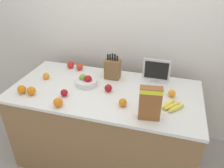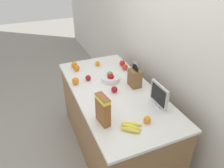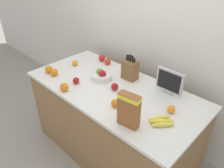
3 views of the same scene
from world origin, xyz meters
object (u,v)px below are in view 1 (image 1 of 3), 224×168
Objects in this scene: apple_leftmost at (64,93)px; apple_near_bananas at (80,67)px; cereal_box at (150,102)px; apple_rear at (71,65)px; banana_bunch at (172,106)px; orange_by_cereal at (46,76)px; small_monitor at (156,70)px; fruit_bowl at (86,81)px; orange_near_bowl at (123,103)px; orange_front_left at (31,91)px; apple_by_knife_block at (108,88)px; orange_mid_left at (22,89)px; orange_front_right at (58,102)px; knife_block at (113,69)px; orange_back_center at (172,94)px.

apple_near_bananas is (-0.08, 0.55, 0.00)m from apple_leftmost.
cereal_box reaches higher than apple_rear.
banana_bunch is 1.33m from orange_by_cereal.
cereal_box is (0.01, -0.61, 0.02)m from small_monitor.
cereal_box reaches higher than fruit_bowl.
cereal_box is 3.98× the size of orange_near_bowl.
banana_bunch is 1.30m from orange_front_left.
small_monitor reaches higher than fruit_bowl.
apple_rear is 0.64m from orange_front_left.
apple_near_bananas is 1.09× the size of orange_by_cereal.
cereal_box is 1.21m from orange_by_cereal.
apple_near_bananas reaches higher than apple_by_knife_block.
cereal_box is at bearing -1.94° from orange_mid_left.
small_monitor is 1.00m from apple_rear.
orange_near_bowl is at bearing 16.73° from orange_front_right.
apple_rear and orange_front_left have the same top height.
knife_block is 1.11× the size of cereal_box.
orange_by_cereal is at bearing 77.51° from orange_mid_left.
knife_block is 0.46m from small_monitor.
fruit_bowl reaches higher than apple_leftmost.
apple_near_bananas is at bearing 124.23° from fruit_bowl.
orange_front_left is (-0.43, -0.31, 0.00)m from fruit_bowl.
apple_leftmost is at bearing -147.71° from small_monitor.
small_monitor is 3.93× the size of orange_by_cereal.
knife_block reaches higher than orange_by_cereal.
small_monitor is at bearing 32.29° from apple_leftmost.
orange_front_left is at bearing -165.56° from orange_back_center.
orange_front_left is at bearing 170.07° from cereal_box.
orange_mid_left is 0.10m from orange_front_left.
cereal_box reaches higher than orange_front_left.
orange_near_bowl is at bearing -0.42° from apple_leftmost.
apple_by_knife_block is 0.73m from orange_front_left.
fruit_bowl reaches higher than orange_near_bowl.
apple_by_knife_block is at bearing -143.63° from small_monitor.
orange_back_center is (0.59, 0.07, -0.00)m from apple_by_knife_block.
orange_mid_left is (-0.21, -0.63, 0.00)m from apple_rear.
apple_rear is 1.17× the size of orange_back_center.
knife_block is 4.56× the size of orange_by_cereal.
apple_rear is (-0.54, 0.09, -0.07)m from knife_block.
small_monitor is at bearing 65.72° from orange_near_bowl.
banana_bunch is at bearing -9.35° from apple_by_knife_block.
apple_near_bananas is 0.39m from orange_by_cereal.
small_monitor is 0.72m from fruit_bowl.
orange_front_left is (-1.11, 0.04, -0.12)m from cereal_box.
apple_near_bananas reaches higher than orange_by_cereal.
small_monitor is 0.31m from orange_back_center.
orange_front_left is (0.10, 0.00, -0.00)m from orange_mid_left.
apple_by_knife_block is 0.82m from orange_mid_left.
cereal_box is 1.21m from apple_rear.
knife_block is 4.68× the size of apple_leftmost.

